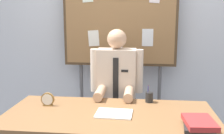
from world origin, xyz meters
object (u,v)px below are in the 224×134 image
(person, at_px, (117,100))
(bulletin_board, at_px, (120,17))
(desk_clock, at_px, (48,100))
(open_notebook, at_px, (114,114))
(book_stack, at_px, (199,124))
(desk, at_px, (109,123))
(pen_holder, at_px, (149,97))

(person, bearing_deg, bulletin_board, 89.99)
(desk_clock, bearing_deg, open_notebook, -13.82)
(open_notebook, height_order, desk_clock, desk_clock)
(person, bearing_deg, open_notebook, -86.58)
(book_stack, bearing_deg, person, 127.00)
(person, distance_m, open_notebook, 0.68)
(desk, bearing_deg, book_stack, -19.30)
(person, height_order, pen_holder, person)
(book_stack, relative_size, open_notebook, 1.05)
(bulletin_board, relative_size, book_stack, 6.92)
(desk, relative_size, bulletin_board, 0.82)
(open_notebook, height_order, pen_holder, pen_holder)
(person, height_order, bulletin_board, bulletin_board)
(open_notebook, bearing_deg, desk_clock, 166.18)
(desk, distance_m, desk_clock, 0.60)
(person, bearing_deg, pen_holder, -44.53)
(desk, relative_size, pen_holder, 10.84)
(bulletin_board, bearing_deg, pen_holder, -65.46)
(open_notebook, bearing_deg, bulletin_board, 92.14)
(pen_holder, bearing_deg, book_stack, -59.04)
(bulletin_board, height_order, book_stack, bulletin_board)
(book_stack, relative_size, desk_clock, 2.57)
(person, distance_m, bulletin_board, 0.95)
(open_notebook, bearing_deg, person, 93.42)
(desk_clock, bearing_deg, bulletin_board, 58.39)
(desk_clock, distance_m, pen_holder, 0.92)
(desk, height_order, person, person)
(bulletin_board, xyz_separation_m, open_notebook, (0.04, -1.07, -0.76))
(desk_clock, height_order, pen_holder, pen_holder)
(desk, distance_m, book_stack, 0.72)
(book_stack, bearing_deg, desk, 160.70)
(desk, relative_size, book_stack, 5.64)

